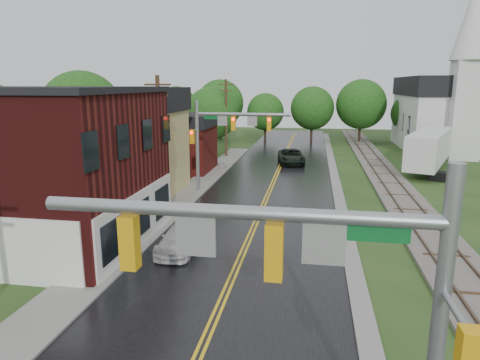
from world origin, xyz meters
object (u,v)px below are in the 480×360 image
(tree_left_b, at_px, (83,114))
(semi_trailer, at_px, (430,148))
(utility_pole_c, at_px, (226,117))
(church, at_px, (447,105))
(traffic_signal_far, at_px, (224,130))
(tree_left_c, at_px, (156,121))
(brick_building, at_px, (14,166))
(traffic_signal_near, at_px, (316,283))
(tree_left_e, at_px, (213,115))
(pickup_white, at_px, (181,238))
(utility_pole_b, at_px, (160,141))
(suv_dark, at_px, (291,157))

(tree_left_b, bearing_deg, semi_trailer, 12.57)
(utility_pole_c, bearing_deg, church, 19.97)
(traffic_signal_far, xyz_separation_m, tree_left_c, (-10.38, 12.90, -0.46))
(tree_left_b, xyz_separation_m, tree_left_c, (4.00, 8.00, -1.21))
(brick_building, height_order, utility_pole_c, utility_pole_c)
(traffic_signal_near, height_order, tree_left_c, tree_left_c)
(tree_left_c, height_order, tree_left_e, tree_left_e)
(pickup_white, xyz_separation_m, semi_trailer, (17.84, 24.23, 1.68))
(traffic_signal_far, relative_size, utility_pole_b, 0.82)
(suv_dark, relative_size, semi_trailer, 0.45)
(brick_building, bearing_deg, church, 50.02)
(utility_pole_b, height_order, tree_left_c, utility_pole_b)
(traffic_signal_near, relative_size, utility_pole_b, 0.82)
(church, height_order, suv_dark, church)
(traffic_signal_near, height_order, tree_left_e, tree_left_e)
(pickup_white, relative_size, semi_trailer, 0.35)
(tree_left_e, bearing_deg, tree_left_b, -122.74)
(tree_left_b, xyz_separation_m, pickup_white, (14.65, -16.99, -5.07))
(utility_pole_b, distance_m, suv_dark, 20.63)
(church, bearing_deg, pickup_white, -120.86)
(church, height_order, traffic_signal_near, church)
(tree_left_b, relative_size, tree_left_e, 1.19)
(semi_trailer, bearing_deg, tree_left_c, 178.48)
(pickup_white, bearing_deg, traffic_signal_near, -61.98)
(utility_pole_c, bearing_deg, pickup_white, -82.94)
(utility_pole_b, bearing_deg, suv_dark, 67.24)
(traffic_signal_near, xyz_separation_m, utility_pole_b, (-10.27, 20.00, -0.25))
(suv_dark, bearing_deg, tree_left_c, 175.07)
(brick_building, height_order, semi_trailer, brick_building)
(brick_building, relative_size, utility_pole_b, 1.59)
(suv_dark, height_order, pickup_white, suv_dark)
(semi_trailer, bearing_deg, traffic_signal_near, -106.74)
(traffic_signal_far, relative_size, semi_trailer, 0.58)
(utility_pole_b, xyz_separation_m, tree_left_b, (-11.05, 9.90, 1.00))
(traffic_signal_far, distance_m, utility_pole_c, 17.33)
(traffic_signal_near, bearing_deg, tree_left_b, 125.49)
(brick_building, xyz_separation_m, tree_left_b, (-5.36, 16.90, 1.57))
(utility_pole_b, height_order, semi_trailer, utility_pole_b)
(tree_left_b, relative_size, tree_left_c, 1.27)
(traffic_signal_far, bearing_deg, tree_left_e, 105.89)
(tree_left_c, relative_size, tree_left_e, 0.94)
(utility_pole_c, xyz_separation_m, pickup_white, (3.60, -29.09, -4.08))
(tree_left_c, height_order, semi_trailer, tree_left_c)
(utility_pole_c, height_order, suv_dark, utility_pole_c)
(traffic_signal_far, distance_m, suv_dark, 15.00)
(tree_left_b, bearing_deg, church, 29.99)
(utility_pole_c, xyz_separation_m, semi_trailer, (21.44, -4.86, -2.40))
(suv_dark, relative_size, pickup_white, 1.28)
(utility_pole_b, xyz_separation_m, tree_left_e, (-2.05, 23.90, 0.09))
(tree_left_b, xyz_separation_m, tree_left_e, (9.00, 14.00, -0.90))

